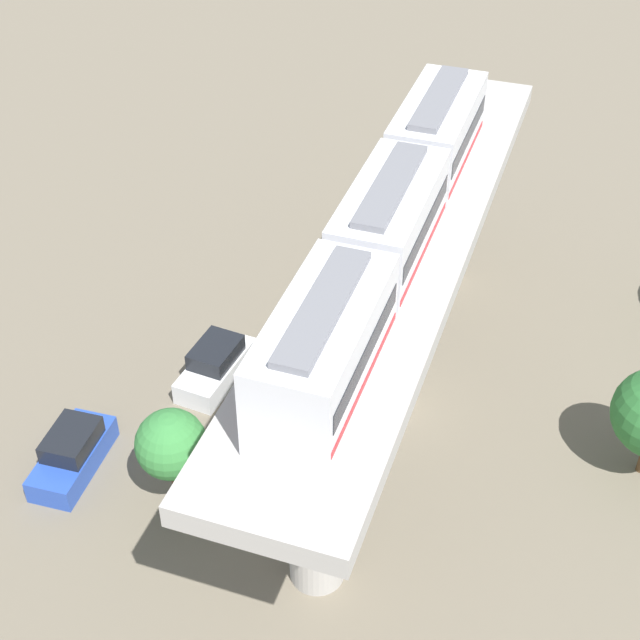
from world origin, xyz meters
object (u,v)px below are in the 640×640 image
object	(u,v)px
parked_car_white	(216,365)
tree_near_viaduct	(171,445)
train	(389,225)
parked_car_blue	(73,453)

from	to	relation	value
parked_car_white	tree_near_viaduct	size ratio (longest dim) A/B	1.02
train	parked_car_blue	bearing A→B (deg)	-150.70
train	parked_car_white	world-z (taller)	train
parked_car_blue	tree_near_viaduct	distance (m)	5.02
parked_car_blue	parked_car_white	world-z (taller)	same
parked_car_blue	tree_near_viaduct	bearing A→B (deg)	-5.35
parked_car_blue	parked_car_white	size ratio (longest dim) A/B	0.99
parked_car_blue	parked_car_white	distance (m)	7.20
parked_car_white	parked_car_blue	bearing A→B (deg)	-110.85
tree_near_viaduct	parked_car_blue	bearing A→B (deg)	178.02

